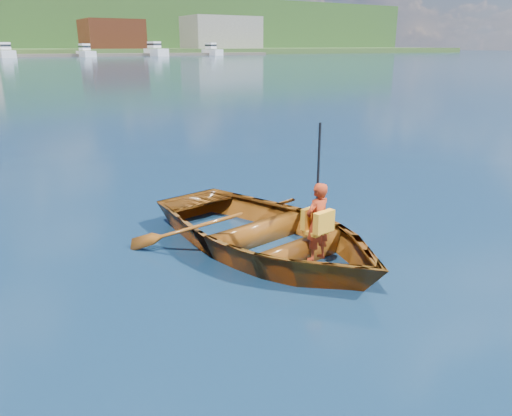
# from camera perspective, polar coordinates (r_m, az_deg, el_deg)

# --- Properties ---
(ground) EXTENTS (600.00, 600.00, 0.00)m
(ground) POSITION_cam_1_polar(r_m,az_deg,el_deg) (7.39, 5.36, -5.90)
(ground) COLOR #0C213E
(ground) RESTS_ON ground
(rowboat) EXTENTS (3.82, 4.83, 0.90)m
(rowboat) POSITION_cam_1_polar(r_m,az_deg,el_deg) (7.58, 1.07, -2.75)
(rowboat) COLOR brown
(rowboat) RESTS_ON ground
(child_paddler) EXTENTS (0.45, 0.39, 1.91)m
(child_paddler) POSITION_cam_1_polar(r_m,az_deg,el_deg) (6.96, 7.03, -1.55)
(child_paddler) COLOR #AC3315
(child_paddler) RESTS_ON ground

